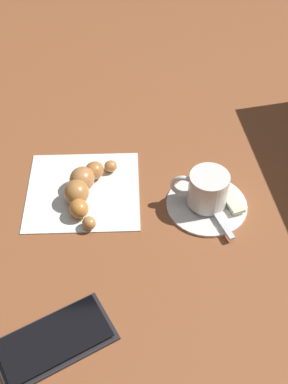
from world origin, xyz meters
name	(u,v)px	position (x,y,z in m)	size (l,w,h in m)	color
ground_plane	(153,201)	(0.00, 0.00, 0.00)	(1.80, 1.80, 0.00)	brown
saucer	(207,204)	(-0.08, 0.02, 0.00)	(0.13, 0.13, 0.01)	white
espresso_cup	(207,189)	(-0.08, 0.02, 0.04)	(0.09, 0.06, 0.06)	white
teaspoon	(208,200)	(-0.08, 0.02, 0.01)	(0.05, 0.12, 0.01)	silver
sugar_packet	(230,198)	(-0.12, 0.02, 0.01)	(0.06, 0.02, 0.01)	beige
napkin	(83,190)	(0.11, -0.03, 0.00)	(0.18, 0.17, 0.00)	white
croissant	(83,187)	(0.11, -0.02, 0.02)	(0.09, 0.15, 0.04)	#BF7E42
cell_phone	(55,340)	(0.15, 0.23, 0.00)	(0.16, 0.13, 0.01)	black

